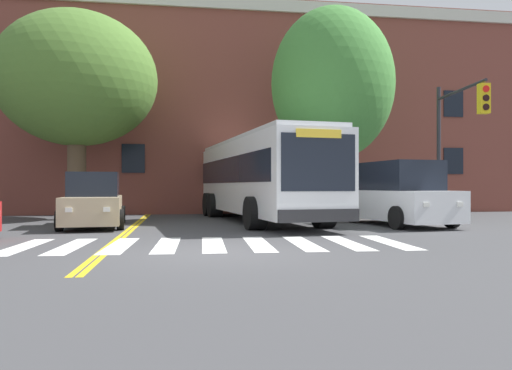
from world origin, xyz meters
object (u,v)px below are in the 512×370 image
object	(u,v)px
city_bus	(257,177)
car_white_far_lane	(399,195)
car_tan_near_lane	(94,202)
street_tree_curbside_small	(77,80)
car_grey_behind_bus	(208,195)
traffic_light_near_corner	(456,127)
street_tree_curbside_large	(332,85)

from	to	relation	value
city_bus	car_white_far_lane	size ratio (longest dim) A/B	2.45
car_white_far_lane	car_tan_near_lane	bearing A→B (deg)	175.32
city_bus	car_tan_near_lane	distance (m)	6.35
car_tan_near_lane	street_tree_curbside_small	distance (m)	6.45
car_grey_behind_bus	city_bus	bearing A→B (deg)	-80.92
car_grey_behind_bus	traffic_light_near_corner	size ratio (longest dim) A/B	0.80
city_bus	car_white_far_lane	distance (m)	5.51
car_grey_behind_bus	street_tree_curbside_large	xyz separation A→B (m)	(4.75, -8.82, 4.78)
traffic_light_near_corner	street_tree_curbside_small	distance (m)	15.21
city_bus	traffic_light_near_corner	distance (m)	7.76
traffic_light_near_corner	street_tree_curbside_large	size ratio (longest dim) A/B	0.61
city_bus	street_tree_curbside_large	bearing A→B (deg)	8.75
street_tree_curbside_large	street_tree_curbside_small	distance (m)	10.65
traffic_light_near_corner	car_tan_near_lane	bearing A→B (deg)	178.31
city_bus	car_grey_behind_bus	world-z (taller)	city_bus
car_white_far_lane	car_grey_behind_bus	bearing A→B (deg)	116.72
car_white_far_lane	traffic_light_near_corner	xyz separation A→B (m)	(2.49, 0.48, 2.54)
city_bus	car_tan_near_lane	bearing A→B (deg)	-161.33
city_bus	street_tree_curbside_large	distance (m)	5.10
car_white_far_lane	street_tree_curbside_small	xyz separation A→B (m)	(-11.95, 4.76, 4.74)
car_tan_near_lane	street_tree_curbside_large	bearing A→B (deg)	15.26
car_tan_near_lane	street_tree_curbside_small	bearing A→B (deg)	109.05
city_bus	car_grey_behind_bus	distance (m)	9.48
car_grey_behind_bus	traffic_light_near_corner	xyz separation A→B (m)	(8.63, -11.72, 2.75)
city_bus	car_white_far_lane	world-z (taller)	city_bus
street_tree_curbside_small	city_bus	bearing A→B (deg)	-14.44
car_tan_near_lane	car_white_far_lane	world-z (taller)	car_white_far_lane
traffic_light_near_corner	street_tree_curbside_large	bearing A→B (deg)	143.20
car_white_far_lane	car_grey_behind_bus	distance (m)	13.66
traffic_light_near_corner	street_tree_curbside_small	xyz separation A→B (m)	(-14.43, 4.28, 2.20)
car_white_far_lane	traffic_light_near_corner	world-z (taller)	traffic_light_near_corner
street_tree_curbside_small	street_tree_curbside_large	bearing A→B (deg)	-7.43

